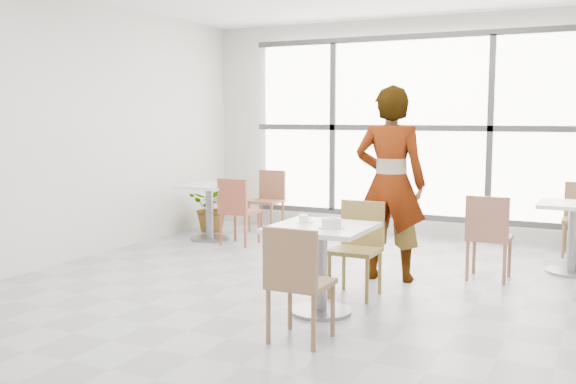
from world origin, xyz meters
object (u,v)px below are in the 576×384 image
at_px(bg_table_left, 209,204).
at_px(bg_chair_right_near, 488,232).
at_px(main_table, 321,252).
at_px(coffee_cup, 304,219).
at_px(bg_chair_left_far, 269,196).
at_px(chair_near, 296,277).
at_px(oatmeal_bowl, 331,223).
at_px(person, 390,184).
at_px(bg_table_right, 573,228).
at_px(chair_far, 358,242).
at_px(bg_chair_left_near, 237,207).
at_px(plant_left, 214,206).

distance_m(bg_table_left, bg_chair_right_near, 3.79).
distance_m(main_table, coffee_cup, 0.33).
bearing_deg(coffee_cup, bg_chair_left_far, 122.13).
bearing_deg(chair_near, oatmeal_bowl, -89.00).
xyz_separation_m(person, bg_table_right, (1.66, 1.11, -0.49)).
distance_m(chair_far, bg_table_left, 3.23).
xyz_separation_m(person, bg_chair_left_near, (-2.29, 0.84, -0.48)).
bearing_deg(chair_far, main_table, -96.74).
bearing_deg(chair_far, chair_near, -87.84).
bearing_deg(bg_table_left, coffee_cup, -43.28).
bearing_deg(bg_chair_right_near, person, 22.67).
height_order(main_table, coffee_cup, coffee_cup).
bearing_deg(chair_near, chair_far, -87.84).
bearing_deg(bg_chair_left_near, bg_chair_right_near, 171.79).
bearing_deg(coffee_cup, person, 74.62).
height_order(chair_far, bg_chair_left_near, same).
xyz_separation_m(chair_far, bg_table_left, (-2.74, 1.70, -0.01)).
relative_size(chair_near, coffee_cup, 5.47).
xyz_separation_m(bg_table_right, bg_chair_right_near, (-0.75, -0.73, 0.01)).
distance_m(main_table, bg_table_left, 3.57).
bearing_deg(chair_near, coffee_cup, -68.59).
relative_size(bg_chair_left_near, bg_chair_right_near, 1.00).
height_order(chair_far, bg_table_left, chair_far).
height_order(main_table, bg_table_right, same).
distance_m(bg_table_left, bg_chair_left_near, 0.56).
distance_m(coffee_cup, bg_table_right, 3.16).
relative_size(person, bg_table_right, 2.62).
bearing_deg(chair_near, main_table, -80.07).
height_order(bg_table_left, bg_chair_left_near, bg_chair_left_near).
bearing_deg(bg_chair_left_far, chair_near, -59.85).
relative_size(coffee_cup, bg_table_left, 0.21).
relative_size(bg_table_right, bg_chair_right_near, 0.86).
relative_size(coffee_cup, bg_chair_right_near, 0.18).
height_order(main_table, plant_left, main_table).
height_order(chair_near, plant_left, chair_near).
relative_size(chair_near, person, 0.44).
bearing_deg(oatmeal_bowl, bg_chair_right_near, 62.52).
height_order(chair_far, bg_chair_left_far, same).
bearing_deg(chair_far, plant_left, 143.15).
xyz_separation_m(main_table, chair_far, (0.08, 0.68, -0.02)).
xyz_separation_m(oatmeal_bowl, bg_chair_left_far, (-2.43, 3.51, -0.29)).
relative_size(chair_far, plant_left, 1.20).
bearing_deg(bg_chair_left_far, plant_left, -145.08).
relative_size(bg_table_left, bg_table_right, 1.00).
distance_m(oatmeal_bowl, person, 1.46).
bearing_deg(oatmeal_bowl, chair_near, -89.00).
relative_size(coffee_cup, person, 0.08).
xyz_separation_m(chair_far, coffee_cup, (-0.27, -0.62, 0.28)).
xyz_separation_m(main_table, bg_chair_left_near, (-2.13, 2.21, -0.02)).
bearing_deg(bg_chair_left_near, oatmeal_bowl, 134.50).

